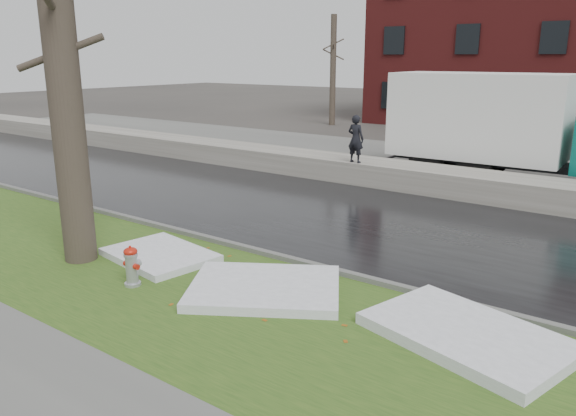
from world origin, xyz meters
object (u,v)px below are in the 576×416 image
Objects in this scene: tree at (61,57)px; box_truck at (513,126)px; worker at (356,139)px; fire_hydrant at (132,264)px.

tree is 13.94m from box_truck.
worker is at bearing 84.02° from tree.
tree reaches higher than fire_hydrant.
tree is (-1.97, 0.26, 3.61)m from fire_hydrant.
box_truck is (4.95, 12.85, -2.17)m from tree.
worker is (-0.97, 9.78, 1.07)m from fire_hydrant.
tree is at bearing -112.86° from box_truck.
box_truck is at bearing 77.88° from fire_hydrant.
box_truck is 5.19m from worker.
worker is at bearing -141.67° from box_truck.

